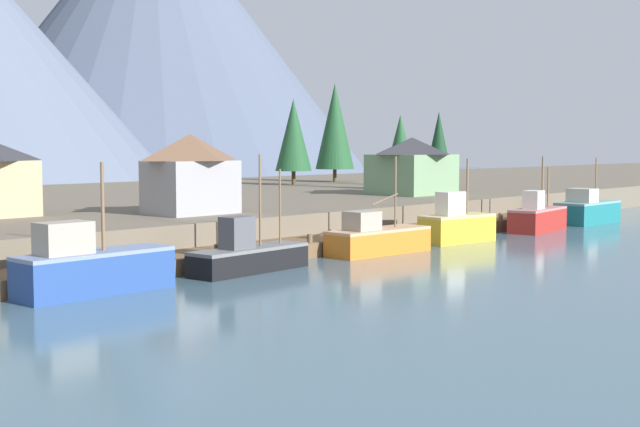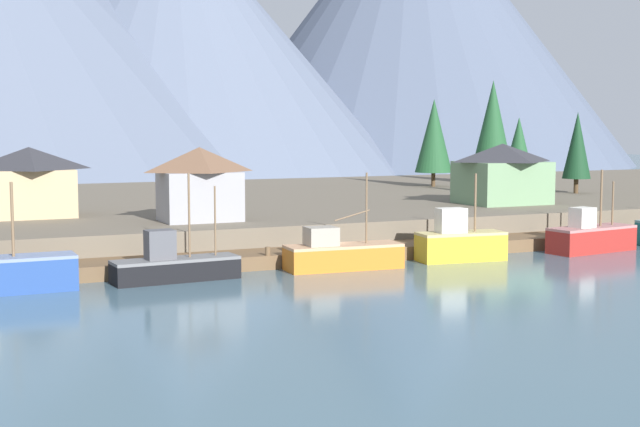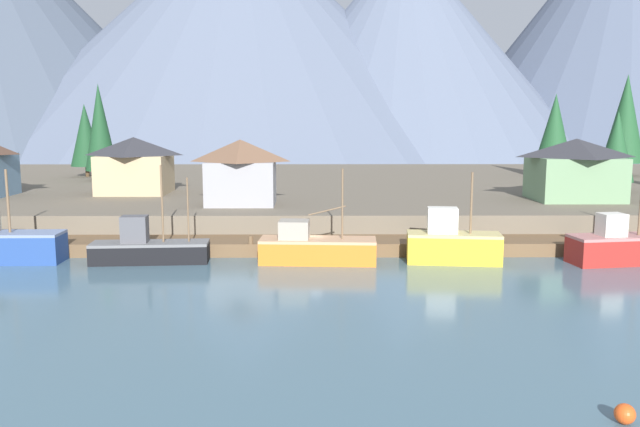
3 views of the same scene
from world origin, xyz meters
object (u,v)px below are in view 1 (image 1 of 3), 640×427
fishing_boat_orange (377,239)px  conifer_mid_left (400,147)px  fishing_boat_black (248,256)px  conifer_back_left (439,142)px  fishing_boat_red (537,218)px  fishing_boat_blue (91,268)px  fishing_boat_teal (587,211)px  house_grey (191,173)px  house_green (412,165)px  conifer_back_right (293,135)px  conifer_near_right (335,126)px  fishing_boat_yellow (456,225)px

fishing_boat_orange → conifer_mid_left: size_ratio=1.00×
fishing_boat_black → fishing_boat_orange: (11.85, -0.14, 0.06)m
fishing_boat_orange → conifer_back_left: bearing=33.4°
fishing_boat_black → fishing_boat_orange: 11.85m
fishing_boat_red → fishing_boat_blue: bearing=171.0°
fishing_boat_teal → house_grey: house_grey is taller
fishing_boat_blue → house_green: (46.66, 15.02, 4.10)m
fishing_boat_blue → conifer_back_left: conifer_back_left is taller
house_green → house_grey: 31.09m
fishing_boat_teal → conifer_mid_left: (-0.44, 22.19, 5.98)m
fishing_boat_teal → conifer_back_right: (-0.90, 38.58, 7.50)m
fishing_boat_black → fishing_boat_teal: (43.58, -0.22, 0.24)m
conifer_back_left → house_grey: bearing=-166.9°
fishing_boat_black → conifer_back_right: bearing=38.2°
fishing_boat_red → house_green: bearing=72.3°
fishing_boat_red → conifer_mid_left: (9.52, 22.41, 6.03)m
fishing_boat_teal → house_grey: (-38.31, 12.08, 4.23)m
conifer_near_right → conifer_mid_left: (-9.63, -18.51, -2.80)m
conifer_mid_left → fishing_boat_red: bearing=-113.0°
fishing_boat_orange → conifer_near_right: (40.92, 40.62, 8.95)m
fishing_boat_teal → fishing_boat_orange: bearing=179.9°
fishing_boat_blue → fishing_boat_yellow: 32.02m
fishing_boat_orange → conifer_back_right: size_ratio=0.78×
fishing_boat_black → fishing_boat_yellow: size_ratio=1.23×
fishing_boat_blue → fishing_boat_teal: bearing=-1.2°
fishing_boat_orange → fishing_boat_red: (21.77, -0.30, 0.12)m
conifer_mid_left → fishing_boat_teal: bearing=-88.9°
fishing_boat_yellow → conifer_mid_left: size_ratio=0.81×
conifer_back_left → fishing_boat_blue: bearing=-160.1°
fishing_boat_yellow → conifer_back_right: size_ratio=0.63×
fishing_boat_black → fishing_boat_teal: fishing_boat_black is taller
fishing_boat_teal → conifer_back_left: bearing=71.0°
fishing_boat_blue → conifer_mid_left: 58.19m
fishing_boat_blue → conifer_near_right: conifer_near_right is taller
fishing_boat_black → conifer_back_right: size_ratio=0.78×
fishing_boat_orange → conifer_near_right: bearing=48.3°
conifer_near_right → conifer_mid_left: size_ratio=1.59×
fishing_boat_teal → fishing_boat_red: bearing=-178.7°
fishing_boat_orange → house_green: (24.34, 15.27, 4.38)m
fishing_boat_blue → fishing_boat_yellow: size_ratio=1.22×
fishing_boat_red → fishing_boat_teal: fishing_boat_red is taller
fishing_boat_black → fishing_boat_red: size_ratio=1.03×
conifer_near_right → conifer_back_left: (-1.35, -17.92, -2.22)m
fishing_boat_black → conifer_mid_left: 48.81m
fishing_boat_yellow → fishing_boat_teal: 22.03m
house_green → conifer_back_left: bearing=26.0°
house_grey → conifer_near_right: (47.50, 28.62, 4.55)m
fishing_boat_blue → house_green: bearing=17.0°
conifer_mid_left → fishing_boat_blue: bearing=-157.8°
fishing_boat_orange → conifer_back_right: conifer_back_right is taller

